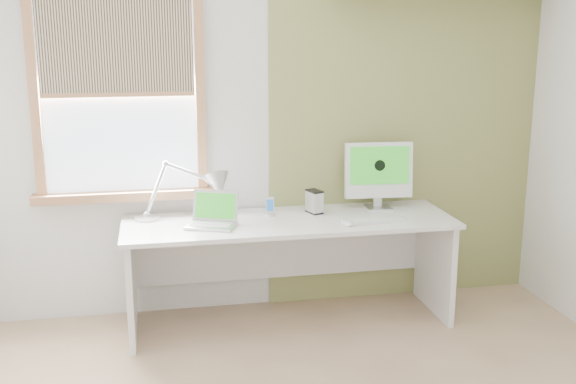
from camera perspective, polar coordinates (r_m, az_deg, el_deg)
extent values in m
cube|color=silver|center=(4.79, -1.65, 5.43)|extent=(4.00, 0.02, 2.60)
cube|color=silver|center=(1.55, 21.16, -12.95)|extent=(4.00, 0.02, 2.60)
cube|color=#8D9652|center=(5.03, 9.74, 5.63)|extent=(2.00, 0.02, 2.60)
cube|color=#A76C43|center=(4.72, -20.42, 7.54)|extent=(0.06, 0.06, 1.42)
cube|color=#A76C43|center=(4.67, -7.35, 8.21)|extent=(0.06, 0.06, 1.42)
cube|color=#A76C43|center=(4.75, -13.47, -0.28)|extent=(1.20, 0.14, 0.06)
cube|color=#D1E2F9|center=(4.68, -13.91, 7.94)|extent=(1.00, 0.01, 1.30)
cube|color=beige|center=(4.62, -14.16, 11.91)|extent=(0.98, 0.02, 0.65)
cube|color=#A76C43|center=(4.64, -13.93, 7.89)|extent=(0.98, 0.03, 0.03)
cube|color=white|center=(4.56, 0.12, -2.50)|extent=(2.20, 0.70, 0.03)
cube|color=white|center=(4.59, -12.95, -7.52)|extent=(0.04, 0.64, 0.70)
cube|color=white|center=(4.97, 12.13, -5.85)|extent=(0.04, 0.64, 0.70)
cube|color=white|center=(4.93, -0.61, -4.46)|extent=(2.08, 0.02, 0.48)
cylinder|color=silver|center=(4.66, -11.70, -2.10)|extent=(0.18, 0.18, 0.02)
sphere|color=silver|center=(4.65, -11.71, -1.89)|extent=(0.05, 0.05, 0.05)
cylinder|color=silver|center=(4.60, -10.95, 0.20)|extent=(0.16, 0.04, 0.35)
sphere|color=silver|center=(4.56, -10.18, 2.32)|extent=(0.05, 0.05, 0.04)
cylinder|color=silver|center=(4.54, -8.20, 1.62)|extent=(0.32, 0.10, 0.14)
sphere|color=silver|center=(4.53, -6.22, 0.91)|extent=(0.04, 0.04, 0.04)
cone|color=silver|center=(4.54, -5.84, 0.56)|extent=(0.24, 0.27, 0.22)
cube|color=silver|center=(4.41, -6.42, -2.80)|extent=(0.36, 0.31, 0.02)
cube|color=#B2B5B7|center=(4.41, -6.42, -2.69)|extent=(0.29, 0.22, 0.00)
cube|color=silver|center=(4.48, -6.06, -1.14)|extent=(0.31, 0.17, 0.20)
cube|color=#24811D|center=(4.48, -6.09, -1.16)|extent=(0.26, 0.14, 0.16)
cylinder|color=silver|center=(4.65, -1.51, -1.86)|extent=(0.08, 0.08, 0.02)
cube|color=silver|center=(4.63, -1.51, -1.09)|extent=(0.06, 0.02, 0.11)
cube|color=#194C99|center=(4.63, -1.51, -1.11)|extent=(0.04, 0.01, 0.08)
cube|color=silver|center=(4.71, 2.21, -0.81)|extent=(0.11, 0.14, 0.16)
cube|color=black|center=(4.69, 2.22, 0.08)|extent=(0.11, 0.14, 0.01)
cube|color=black|center=(4.72, 2.21, -1.68)|extent=(0.11, 0.14, 0.01)
cube|color=silver|center=(4.88, 7.53, -1.29)|extent=(0.19, 0.17, 0.01)
cube|color=silver|center=(4.89, 7.47, -0.28)|extent=(0.06, 0.02, 0.16)
cube|color=white|center=(4.84, 7.57, 1.83)|extent=(0.48, 0.12, 0.39)
cube|color=#24811D|center=(4.80, 7.66, 2.22)|extent=(0.42, 0.06, 0.26)
cylinder|color=black|center=(4.80, 7.67, 2.21)|extent=(0.08, 0.02, 0.08)
cube|color=white|center=(4.53, 7.24, -2.40)|extent=(0.42, 0.15, 0.02)
cube|color=white|center=(4.53, 7.24, -2.30)|extent=(0.39, 0.12, 0.00)
ellipsoid|color=white|center=(4.42, 5.07, -2.65)|extent=(0.07, 0.10, 0.03)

